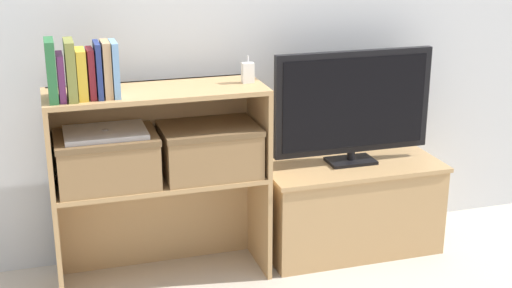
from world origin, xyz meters
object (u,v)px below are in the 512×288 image
Objects in this scene: book_tan at (106,69)px; book_skyblue at (115,69)px; baby_monitor at (248,73)px; storage_basket_right at (209,147)px; tv_stand at (349,205)px; tv at (353,104)px; book_maroon at (91,73)px; book_plum at (61,77)px; laptop at (105,132)px; book_mustard at (81,74)px; book_navy at (98,70)px; book_forest at (51,70)px; storage_basket_left at (107,157)px; book_olive at (70,70)px.

book_tan is 0.03m from book_skyblue.
baby_monitor is 0.28× the size of storage_basket_right.
tv is at bearing -90.00° from tv_stand.
book_maroon is 0.09m from book_skyblue.
book_maroon is at bearing -174.97° from tv_stand.
storage_basket_right is at bearing 4.80° from book_plum.
baby_monitor is (-0.51, -0.04, 0.19)m from tv.
storage_basket_right is 0.45m from laptop.
book_mustard is 0.89× the size of book_skyblue.
storage_basket_right reaches higher than tv_stand.
book_navy is at bearing -173.70° from storage_basket_right.
storage_basket_right is (0.62, 0.05, -0.39)m from book_forest.
book_skyblue is (0.21, 0.00, 0.02)m from book_plum.
book_maroon reaches higher than storage_basket_right.
book_tan is 0.38m from storage_basket_left.
book_forest is at bearing 180.00° from book_navy.
book_olive reaches higher than baby_monitor.
book_forest is 1.09× the size of book_skyblue.
book_olive reaches higher than tv_stand.
storage_basket_left is (0.08, 0.05, -0.37)m from book_mustard.
book_skyblue is at bearing 0.00° from book_olive.
baby_monitor reaches higher than tv_stand.
book_olive is at bearing -157.22° from storage_basket_left.
book_tan reaches higher than tv_stand.
book_navy is 0.63m from baby_monitor.
tv is 1.13m from laptop.
book_forest is 0.21m from book_tan.
tv_stand is 1.11× the size of tv.
book_navy is (0.03, 0.00, 0.01)m from book_maroon.
book_olive is at bearing -175.35° from tv.
baby_monitor is 0.69m from storage_basket_left.
book_plum reaches higher than storage_basket_left.
book_olive is 0.74m from baby_monitor.
book_olive reaches higher than book_plum.
tv is at bearing 5.08° from book_navy.
book_forest is 0.18m from book_navy.
book_plum reaches higher than storage_basket_right.
book_navy is at bearing 0.00° from book_forest.
book_maroon is 0.89× the size of book_navy.
book_tan reaches higher than laptop.
book_mustard is 0.89× the size of book_navy.
book_skyblue reaches higher than storage_basket_left.
book_maroon is at bearing 0.00° from book_mustard.
book_mustard reaches higher than tv_stand.
laptop is at bearing 17.65° from book_plum.
book_olive is 1.06× the size of book_navy.
book_mustard is at bearing 180.00° from book_maroon.
book_maroon is (0.08, 0.00, -0.02)m from book_olive.
book_olive is at bearing -157.22° from laptop.
tv_stand is at bearing 4.73° from book_olive.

